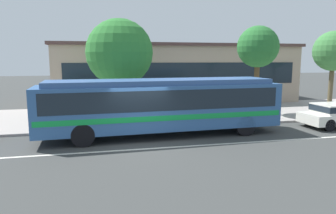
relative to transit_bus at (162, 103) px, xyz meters
name	(u,v)px	position (x,y,z in m)	size (l,w,h in m)	color
ground_plane	(141,144)	(-1.24, -1.35, -1.60)	(120.00, 120.00, 0.00)	#3A3D3C
sidewalk_slab	(126,116)	(-1.24, 5.35, -1.54)	(60.00, 8.00, 0.12)	#9E9793
lane_stripe_center	(143,149)	(-1.24, -2.15, -1.60)	(56.00, 0.16, 0.01)	silver
transit_bus	(162,103)	(0.00, 0.00, 0.00)	(11.70, 2.93, 2.75)	#305A93
pedestrian_waiting_near_sign	(176,102)	(1.57, 3.27, -0.44)	(0.46, 0.46, 1.77)	#2E3747
bus_stop_sign	(243,95)	(5.15, 1.81, 0.06)	(0.08, 0.44, 2.40)	gray
street_tree_near_stop	(120,53)	(-1.64, 4.57, 2.48)	(4.02, 4.02, 5.99)	brown
street_tree_mid_block	(258,48)	(7.24, 4.16, 2.84)	(2.69, 2.69, 5.72)	brown
street_tree_far_end	(333,51)	(13.41, 4.69, 2.63)	(2.82, 2.82, 5.56)	brown
station_building	(174,73)	(3.69, 12.61, 0.87)	(20.18, 8.66, 4.93)	tan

